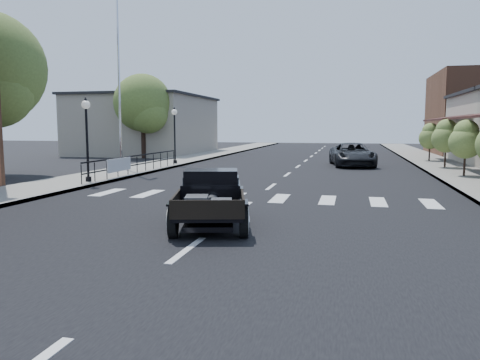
# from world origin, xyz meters

# --- Properties ---
(ground) EXTENTS (120.00, 120.00, 0.00)m
(ground) POSITION_xyz_m (0.00, 0.00, 0.00)
(ground) COLOR black
(ground) RESTS_ON ground
(road) EXTENTS (14.00, 80.00, 0.02)m
(road) POSITION_xyz_m (0.00, 15.00, 0.01)
(road) COLOR black
(road) RESTS_ON ground
(road_markings) EXTENTS (12.00, 60.00, 0.06)m
(road_markings) POSITION_xyz_m (0.00, 10.00, 0.00)
(road_markings) COLOR silver
(road_markings) RESTS_ON ground
(sidewalk_left) EXTENTS (3.00, 80.00, 0.15)m
(sidewalk_left) POSITION_xyz_m (-8.50, 15.00, 0.07)
(sidewalk_left) COLOR gray
(sidewalk_left) RESTS_ON ground
(sidewalk_right) EXTENTS (3.00, 80.00, 0.15)m
(sidewalk_right) POSITION_xyz_m (8.50, 15.00, 0.07)
(sidewalk_right) COLOR gray
(sidewalk_right) RESTS_ON ground
(low_building_left) EXTENTS (10.00, 12.00, 5.00)m
(low_building_left) POSITION_xyz_m (-15.00, 28.00, 2.50)
(low_building_left) COLOR #A79E8C
(low_building_left) RESTS_ON ground
(railing) EXTENTS (0.08, 10.00, 1.00)m
(railing) POSITION_xyz_m (-7.30, 10.00, 0.65)
(railing) COLOR black
(railing) RESTS_ON sidewalk_left
(banner) EXTENTS (0.04, 2.20, 0.60)m
(banner) POSITION_xyz_m (-7.22, 8.00, 0.45)
(banner) COLOR silver
(banner) RESTS_ON sidewalk_left
(lamp_post_b) EXTENTS (0.36, 0.36, 3.49)m
(lamp_post_b) POSITION_xyz_m (-7.60, 6.00, 1.89)
(lamp_post_b) COLOR black
(lamp_post_b) RESTS_ON sidewalk_left
(lamp_post_c) EXTENTS (0.36, 0.36, 3.49)m
(lamp_post_c) POSITION_xyz_m (-7.60, 16.00, 1.89)
(lamp_post_c) COLOR black
(lamp_post_c) RESTS_ON sidewalk_left
(flagpole) EXTENTS (0.12, 0.12, 11.96)m
(flagpole) POSITION_xyz_m (-9.20, 12.00, 6.13)
(flagpole) COLOR silver
(flagpole) RESTS_ON sidewalk_left
(big_tree_far) EXTENTS (4.39, 4.39, 6.45)m
(big_tree_far) POSITION_xyz_m (-12.50, 22.00, 3.23)
(big_tree_far) COLOR #4F662B
(big_tree_far) RESTS_ON ground
(small_tree_c) EXTENTS (1.51, 1.51, 2.51)m
(small_tree_c) POSITION_xyz_m (8.30, 12.09, 1.41)
(small_tree_c) COLOR olive
(small_tree_c) RESTS_ON sidewalk_right
(small_tree_d) EXTENTS (1.56, 1.56, 2.60)m
(small_tree_d) POSITION_xyz_m (8.30, 16.74, 1.45)
(small_tree_d) COLOR olive
(small_tree_d) RESTS_ON sidewalk_right
(small_tree_e) EXTENTS (1.46, 1.46, 2.44)m
(small_tree_e) POSITION_xyz_m (8.30, 22.20, 1.37)
(small_tree_e) COLOR olive
(small_tree_e) RESTS_ON sidewalk_right
(hotrod_pickup) EXTENTS (2.82, 4.38, 1.40)m
(hotrod_pickup) POSITION_xyz_m (-0.24, -0.54, 0.70)
(hotrod_pickup) COLOR black
(hotrod_pickup) RESTS_ON ground
(second_car) EXTENTS (3.09, 5.43, 1.43)m
(second_car) POSITION_xyz_m (3.21, 18.06, 0.71)
(second_car) COLOR black
(second_car) RESTS_ON ground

